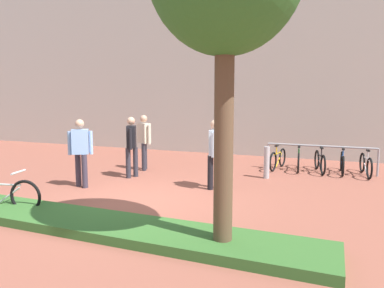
{
  "coord_description": "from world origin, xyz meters",
  "views": [
    {
      "loc": [
        3.92,
        -6.59,
        2.24
      ],
      "look_at": [
        0.54,
        1.77,
        1.07
      ],
      "focal_mm": 33.24,
      "sensor_mm": 36.0,
      "label": 1
    }
  ],
  "objects_px": {
    "bollard_steel": "(267,162)",
    "person_suited_dark": "(132,143)",
    "bike_at_sign": "(2,194)",
    "person_shirt_white": "(81,149)",
    "person_shirt_blue": "(144,139)",
    "person_casual_tan": "(215,150)",
    "bike_rack_cluster": "(320,161)"
  },
  "relations": [
    {
      "from": "person_casual_tan",
      "to": "bike_at_sign",
      "type": "bearing_deg",
      "value": -135.69
    },
    {
      "from": "bike_at_sign",
      "to": "person_suited_dark",
      "type": "relative_size",
      "value": 0.96
    },
    {
      "from": "person_shirt_blue",
      "to": "person_casual_tan",
      "type": "bearing_deg",
      "value": -27.03
    },
    {
      "from": "person_shirt_white",
      "to": "person_shirt_blue",
      "type": "bearing_deg",
      "value": 81.09
    },
    {
      "from": "bollard_steel",
      "to": "person_casual_tan",
      "type": "bearing_deg",
      "value": -120.58
    },
    {
      "from": "person_shirt_white",
      "to": "person_casual_tan",
      "type": "bearing_deg",
      "value": 18.83
    },
    {
      "from": "bike_at_sign",
      "to": "bike_rack_cluster",
      "type": "xyz_separation_m",
      "value": [
        5.68,
        6.41,
        -0.0
      ]
    },
    {
      "from": "person_casual_tan",
      "to": "bollard_steel",
      "type": "bearing_deg",
      "value": 59.42
    },
    {
      "from": "bollard_steel",
      "to": "person_shirt_white",
      "type": "relative_size",
      "value": 0.52
    },
    {
      "from": "bike_at_sign",
      "to": "person_shirt_white",
      "type": "bearing_deg",
      "value": 85.69
    },
    {
      "from": "bollard_steel",
      "to": "person_shirt_white",
      "type": "height_order",
      "value": "person_shirt_white"
    },
    {
      "from": "bollard_steel",
      "to": "person_casual_tan",
      "type": "distance_m",
      "value": 2.01
    },
    {
      "from": "person_shirt_blue",
      "to": "bike_rack_cluster",
      "type": "bearing_deg",
      "value": 18.53
    },
    {
      "from": "bollard_steel",
      "to": "bike_at_sign",
      "type": "bearing_deg",
      "value": -131.28
    },
    {
      "from": "bollard_steel",
      "to": "person_shirt_blue",
      "type": "distance_m",
      "value": 3.82
    },
    {
      "from": "bike_at_sign",
      "to": "person_suited_dark",
      "type": "height_order",
      "value": "person_suited_dark"
    },
    {
      "from": "person_shirt_white",
      "to": "person_casual_tan",
      "type": "height_order",
      "value": "same"
    },
    {
      "from": "bike_rack_cluster",
      "to": "person_shirt_white",
      "type": "bearing_deg",
      "value": -142.56
    },
    {
      "from": "bollard_steel",
      "to": "person_shirt_white",
      "type": "bearing_deg",
      "value": -146.55
    },
    {
      "from": "bike_at_sign",
      "to": "person_shirt_blue",
      "type": "distance_m",
      "value": 4.77
    },
    {
      "from": "bike_rack_cluster",
      "to": "person_suited_dark",
      "type": "distance_m",
      "value": 5.69
    },
    {
      "from": "person_shirt_blue",
      "to": "person_casual_tan",
      "type": "xyz_separation_m",
      "value": [
        2.79,
        -1.42,
        0.0
      ]
    },
    {
      "from": "bike_at_sign",
      "to": "person_shirt_blue",
      "type": "relative_size",
      "value": 0.96
    },
    {
      "from": "bike_at_sign",
      "to": "person_casual_tan",
      "type": "relative_size",
      "value": 0.96
    },
    {
      "from": "bike_at_sign",
      "to": "person_shirt_white",
      "type": "relative_size",
      "value": 0.96
    },
    {
      "from": "bike_rack_cluster",
      "to": "bollard_steel",
      "type": "distance_m",
      "value": 2.0
    },
    {
      "from": "bollard_steel",
      "to": "person_suited_dark",
      "type": "xyz_separation_m",
      "value": [
        -3.57,
        -1.31,
        0.53
      ]
    },
    {
      "from": "person_shirt_white",
      "to": "person_shirt_blue",
      "type": "height_order",
      "value": "same"
    },
    {
      "from": "bollard_steel",
      "to": "person_suited_dark",
      "type": "bearing_deg",
      "value": -159.86
    },
    {
      "from": "person_shirt_blue",
      "to": "person_casual_tan",
      "type": "distance_m",
      "value": 3.13
    },
    {
      "from": "bike_rack_cluster",
      "to": "person_shirt_white",
      "type": "height_order",
      "value": "person_shirt_white"
    },
    {
      "from": "bike_rack_cluster",
      "to": "person_shirt_white",
      "type": "relative_size",
      "value": 1.87
    }
  ]
}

